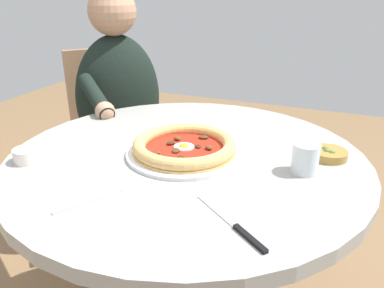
{
  "coord_description": "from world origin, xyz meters",
  "views": [
    {
      "loc": [
        -0.37,
        0.89,
        1.19
      ],
      "look_at": [
        -0.01,
        -0.03,
        0.77
      ],
      "focal_mm": 35.93,
      "sensor_mm": 36.0,
      "label": 1
    }
  ],
  "objects_px": {
    "water_glass": "(305,160)",
    "fork_utensil": "(89,201)",
    "ramekin_capers": "(27,155)",
    "olive_pan": "(328,154)",
    "diner_person": "(122,140)",
    "cafe_chair_diner": "(114,127)",
    "dining_table": "(187,199)",
    "steak_knife": "(239,229)",
    "pizza_on_plate": "(185,147)"
  },
  "relations": [
    {
      "from": "water_glass",
      "to": "fork_utensil",
      "type": "distance_m",
      "value": 0.52
    },
    {
      "from": "water_glass",
      "to": "diner_person",
      "type": "bearing_deg",
      "value": -29.69
    },
    {
      "from": "dining_table",
      "to": "ramekin_capers",
      "type": "height_order",
      "value": "ramekin_capers"
    },
    {
      "from": "ramekin_capers",
      "to": "diner_person",
      "type": "distance_m",
      "value": 0.75
    },
    {
      "from": "steak_knife",
      "to": "diner_person",
      "type": "relative_size",
      "value": 0.16
    },
    {
      "from": "pizza_on_plate",
      "to": "cafe_chair_diner",
      "type": "height_order",
      "value": "cafe_chair_diner"
    },
    {
      "from": "pizza_on_plate",
      "to": "fork_utensil",
      "type": "relative_size",
      "value": 2.19
    },
    {
      "from": "steak_knife",
      "to": "diner_person",
      "type": "bearing_deg",
      "value": -45.83
    },
    {
      "from": "pizza_on_plate",
      "to": "steak_knife",
      "type": "xyz_separation_m",
      "value": [
        -0.24,
        0.29,
        -0.02
      ]
    },
    {
      "from": "olive_pan",
      "to": "diner_person",
      "type": "xyz_separation_m",
      "value": [
        0.89,
        -0.37,
        -0.24
      ]
    },
    {
      "from": "fork_utensil",
      "to": "cafe_chair_diner",
      "type": "distance_m",
      "value": 1.07
    },
    {
      "from": "ramekin_capers",
      "to": "olive_pan",
      "type": "relative_size",
      "value": 0.59
    },
    {
      "from": "water_glass",
      "to": "steak_knife",
      "type": "bearing_deg",
      "value": 74.31
    },
    {
      "from": "pizza_on_plate",
      "to": "steak_knife",
      "type": "height_order",
      "value": "pizza_on_plate"
    },
    {
      "from": "pizza_on_plate",
      "to": "fork_utensil",
      "type": "distance_m",
      "value": 0.32
    },
    {
      "from": "olive_pan",
      "to": "water_glass",
      "type": "bearing_deg",
      "value": 66.04
    },
    {
      "from": "water_glass",
      "to": "olive_pan",
      "type": "xyz_separation_m",
      "value": [
        -0.05,
        -0.11,
        -0.02
      ]
    },
    {
      "from": "ramekin_capers",
      "to": "fork_utensil",
      "type": "relative_size",
      "value": 0.49
    },
    {
      "from": "dining_table",
      "to": "diner_person",
      "type": "height_order",
      "value": "diner_person"
    },
    {
      "from": "diner_person",
      "to": "ramekin_capers",
      "type": "bearing_deg",
      "value": 102.6
    },
    {
      "from": "water_glass",
      "to": "fork_utensil",
      "type": "height_order",
      "value": "water_glass"
    },
    {
      "from": "steak_knife",
      "to": "cafe_chair_diner",
      "type": "relative_size",
      "value": 0.2
    },
    {
      "from": "pizza_on_plate",
      "to": "steak_knife",
      "type": "bearing_deg",
      "value": 129.08
    },
    {
      "from": "dining_table",
      "to": "water_glass",
      "type": "distance_m",
      "value": 0.36
    },
    {
      "from": "dining_table",
      "to": "pizza_on_plate",
      "type": "xyz_separation_m",
      "value": [
        0.01,
        -0.0,
        0.16
      ]
    },
    {
      "from": "fork_utensil",
      "to": "water_glass",
      "type": "bearing_deg",
      "value": -142.53
    },
    {
      "from": "dining_table",
      "to": "ramekin_capers",
      "type": "distance_m",
      "value": 0.45
    },
    {
      "from": "water_glass",
      "to": "diner_person",
      "type": "relative_size",
      "value": 0.06
    },
    {
      "from": "steak_knife",
      "to": "cafe_chair_diner",
      "type": "distance_m",
      "value": 1.25
    },
    {
      "from": "olive_pan",
      "to": "dining_table",
      "type": "bearing_deg",
      "value": 18.81
    },
    {
      "from": "olive_pan",
      "to": "cafe_chair_diner",
      "type": "distance_m",
      "value": 1.12
    },
    {
      "from": "ramekin_capers",
      "to": "water_glass",
      "type": "bearing_deg",
      "value": -163.04
    },
    {
      "from": "water_glass",
      "to": "fork_utensil",
      "type": "bearing_deg",
      "value": 37.47
    },
    {
      "from": "olive_pan",
      "to": "fork_utensil",
      "type": "bearing_deg",
      "value": 42.73
    },
    {
      "from": "olive_pan",
      "to": "fork_utensil",
      "type": "xyz_separation_m",
      "value": [
        0.46,
        0.43,
        -0.01
      ]
    },
    {
      "from": "olive_pan",
      "to": "fork_utensil",
      "type": "height_order",
      "value": "olive_pan"
    },
    {
      "from": "dining_table",
      "to": "olive_pan",
      "type": "xyz_separation_m",
      "value": [
        -0.36,
        -0.12,
        0.16
      ]
    },
    {
      "from": "water_glass",
      "to": "diner_person",
      "type": "xyz_separation_m",
      "value": [
        0.84,
        -0.48,
        -0.26
      ]
    },
    {
      "from": "fork_utensil",
      "to": "cafe_chair_diner",
      "type": "height_order",
      "value": "cafe_chair_diner"
    },
    {
      "from": "olive_pan",
      "to": "diner_person",
      "type": "relative_size",
      "value": 0.1
    },
    {
      "from": "pizza_on_plate",
      "to": "cafe_chair_diner",
      "type": "relative_size",
      "value": 0.36
    },
    {
      "from": "cafe_chair_diner",
      "to": "ramekin_capers",
      "type": "bearing_deg",
      "value": 108.23
    },
    {
      "from": "diner_person",
      "to": "olive_pan",
      "type": "bearing_deg",
      "value": 157.51
    },
    {
      "from": "olive_pan",
      "to": "cafe_chair_diner",
      "type": "height_order",
      "value": "cafe_chair_diner"
    },
    {
      "from": "water_glass",
      "to": "cafe_chair_diner",
      "type": "bearing_deg",
      "value": -31.54
    },
    {
      "from": "cafe_chair_diner",
      "to": "pizza_on_plate",
      "type": "bearing_deg",
      "value": 136.72
    },
    {
      "from": "ramekin_capers",
      "to": "fork_utensil",
      "type": "xyz_separation_m",
      "value": [
        -0.27,
        0.11,
        -0.02
      ]
    },
    {
      "from": "water_glass",
      "to": "fork_utensil",
      "type": "relative_size",
      "value": 0.52
    },
    {
      "from": "ramekin_capers",
      "to": "cafe_chair_diner",
      "type": "bearing_deg",
      "value": -71.77
    },
    {
      "from": "dining_table",
      "to": "water_glass",
      "type": "xyz_separation_m",
      "value": [
        -0.31,
        -0.01,
        0.18
      ]
    }
  ]
}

